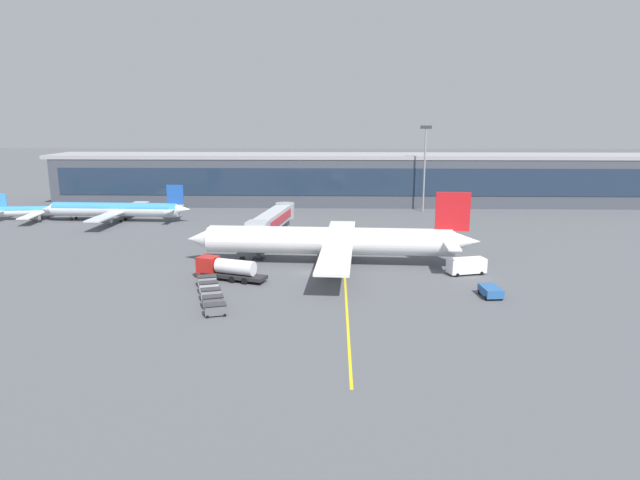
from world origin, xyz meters
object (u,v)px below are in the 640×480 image
Objects in this scene: baggage_cart_1 at (213,301)px; baggage_cart_0 at (215,309)px; fuel_tanker at (227,268)px; lavatory_truck at (467,265)px; baggage_cart_4 at (207,280)px; commuter_jet_far at (43,211)px; baggage_cart_3 at (209,287)px; baggage_cart_2 at (211,294)px; pushback_tug at (491,291)px; main_airliner at (331,241)px; commuter_jet_near at (116,209)px.

baggage_cart_0 is at bearing -72.68° from baggage_cart_1.
fuel_tanker is 1.78× the size of lavatory_truck.
baggage_cart_1 is at bearing -155.76° from lavatory_truck.
fuel_tanker reaches higher than baggage_cart_0.
baggage_cart_4 is (-3.81, 12.22, 0.00)m from baggage_cart_0.
fuel_tanker is at bearing -42.46° from commuter_jet_far.
commuter_jet_far is at bearing 133.36° from baggage_cart_3.
baggage_cart_4 is at bearing 107.32° from baggage_cart_1.
baggage_cart_4 is (-2.34, -3.08, -0.96)m from fuel_tanker.
baggage_cart_2 is at bearing -160.41° from lavatory_truck.
baggage_cart_1 and baggage_cart_2 have the same top height.
pushback_tug is at bearing -31.73° from commuter_jet_far.
baggage_cart_0 and baggage_cart_1 have the same top height.
baggage_cart_3 is (-37.85, -10.08, -0.64)m from lavatory_truck.
baggage_cart_1 is 0.12× the size of commuter_jet_far.
main_airliner is at bearing 60.66° from baggage_cart_0.
baggage_cart_2 is (-15.80, -18.62, -3.18)m from main_airliner.
main_airliner reaches higher than commuter_jet_far.
baggage_cart_2 is 1.00× the size of baggage_cart_4.
commuter_jet_far reaches higher than baggage_cart_3.
main_airliner reaches higher than baggage_cart_1.
baggage_cart_3 is 0.08× the size of commuter_jet_near.
pushback_tug is 11.22m from lavatory_truck.
fuel_tanker is (-15.37, -9.43, -2.22)m from main_airliner.
main_airliner reaches higher than pushback_tug.
fuel_tanker is 3.69× the size of baggage_cart_4.
lavatory_truck is at bearing 19.59° from baggage_cart_2.
fuel_tanker is at bearing 52.81° from baggage_cart_4.
baggage_cart_3 is at bearing 107.32° from baggage_cart_1.
commuter_jet_near is at bearing 126.80° from fuel_tanker.
commuter_jet_far reaches higher than pushback_tug.
main_airliner is 26.46m from baggage_cart_1.
main_airliner reaches higher than baggage_cart_0.
baggage_cart_2 and baggage_cart_3 have the same top height.
fuel_tanker is 9.25m from baggage_cart_2.
main_airliner reaches higher than commuter_jet_near.
baggage_cart_1 and baggage_cart_3 have the same top height.
baggage_cart_0 is 9.60m from baggage_cart_3.
commuter_jet_near is at bearing 120.38° from baggage_cart_0.
baggage_cart_0 is 1.00× the size of baggage_cart_3.
baggage_cart_2 is at bearing -72.68° from baggage_cart_3.
commuter_jet_far is at bearing 153.56° from lavatory_truck.
lavatory_truck is 0.26× the size of commuter_jet_far.
commuter_jet_far is (-51.45, 54.49, 1.32)m from baggage_cart_3.
baggage_cart_0 reaches higher than pushback_tug.
main_airliner is 28.54m from baggage_cart_0.
commuter_jet_near is at bearing 120.99° from baggage_cart_1.
baggage_cart_1 is 1.00× the size of baggage_cart_2.
baggage_cart_2 is at bearing -47.68° from commuter_jet_far.
baggage_cart_0 is 3.20m from baggage_cart_1.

